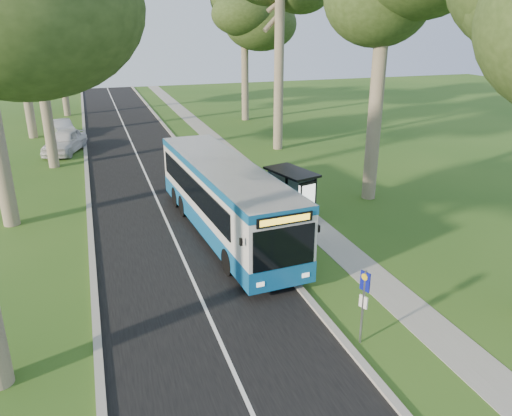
{
  "coord_description": "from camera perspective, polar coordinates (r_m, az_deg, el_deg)",
  "views": [
    {
      "loc": [
        -6.5,
        -16.4,
        9.05
      ],
      "look_at": [
        -0.18,
        2.38,
        1.6
      ],
      "focal_mm": 35.0,
      "sensor_mm": 36.0,
      "label": 1
    }
  ],
  "objects": [
    {
      "name": "kerb_east",
      "position": [
        28.64,
        -4.52,
        2.24
      ],
      "size": [
        0.25,
        100.0,
        0.12
      ],
      "primitive_type": "cube",
      "color": "#9E9B93",
      "rests_on": "ground"
    },
    {
      "name": "bus_shelter",
      "position": [
        23.87,
        4.71,
        2.45
      ],
      "size": [
        2.11,
        3.01,
        2.34
      ],
      "rotation": [
        0.0,
        0.0,
        0.26
      ],
      "color": "black",
      "rests_on": "ground"
    },
    {
      "name": "bus",
      "position": [
        22.1,
        -3.63,
        1.07
      ],
      "size": [
        3.42,
        12.37,
        3.24
      ],
      "rotation": [
        0.0,
        0.0,
        0.07
      ],
      "color": "white",
      "rests_on": "ground"
    },
    {
      "name": "bus_stop_sign",
      "position": [
        15.01,
        12.21,
        -10.08
      ],
      "size": [
        0.16,
        0.33,
        2.41
      ],
      "rotation": [
        0.0,
        0.0,
        0.35
      ],
      "color": "gray",
      "rests_on": "ground"
    },
    {
      "name": "road",
      "position": [
        28.07,
        -11.46,
        1.39
      ],
      "size": [
        7.0,
        100.0,
        0.02
      ],
      "primitive_type": "cube",
      "color": "black",
      "rests_on": "ground"
    },
    {
      "name": "ground",
      "position": [
        19.83,
        2.71,
        -6.58
      ],
      "size": [
        120.0,
        120.0,
        0.0
      ],
      "primitive_type": "plane",
      "color": "#2A5219",
      "rests_on": "ground"
    },
    {
      "name": "car_silver",
      "position": [
        45.06,
        -21.25,
        8.51
      ],
      "size": [
        2.31,
        4.32,
        1.35
      ],
      "primitive_type": "imported",
      "rotation": [
        0.0,
        0.0,
        0.22
      ],
      "color": "#A3A6AA",
      "rests_on": "ground"
    },
    {
      "name": "litter_bin",
      "position": [
        21.04,
        5.31,
        -3.55
      ],
      "size": [
        0.53,
        0.53,
        0.93
      ],
      "rotation": [
        0.0,
        0.0,
        0.4
      ],
      "color": "black",
      "rests_on": "ground"
    },
    {
      "name": "centre_line",
      "position": [
        28.06,
        -11.46,
        1.41
      ],
      "size": [
        0.12,
        100.0,
        0.0
      ],
      "primitive_type": "cube",
      "color": "white",
      "rests_on": "road"
    },
    {
      "name": "kerb_west",
      "position": [
        27.9,
        -18.59,
        0.69
      ],
      "size": [
        0.25,
        100.0,
        0.12
      ],
      "primitive_type": "cube",
      "color": "#9E9B93",
      "rests_on": "ground"
    },
    {
      "name": "tree_west_e",
      "position": [
        54.45,
        -22.13,
        20.31
      ],
      "size": [
        5.2,
        5.2,
        13.61
      ],
      "color": "#7A6B56",
      "rests_on": "ground"
    },
    {
      "name": "car_white",
      "position": [
        39.08,
        -21.04,
        7.12
      ],
      "size": [
        3.51,
        5.34,
        1.69
      ],
      "primitive_type": "imported",
      "rotation": [
        0.0,
        0.0,
        -0.33
      ],
      "color": "silver",
      "rests_on": "ground"
    },
    {
      "name": "footpath",
      "position": [
        29.48,
        1.15,
        2.74
      ],
      "size": [
        1.5,
        100.0,
        0.02
      ],
      "primitive_type": "cube",
      "color": "gray",
      "rests_on": "ground"
    }
  ]
}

